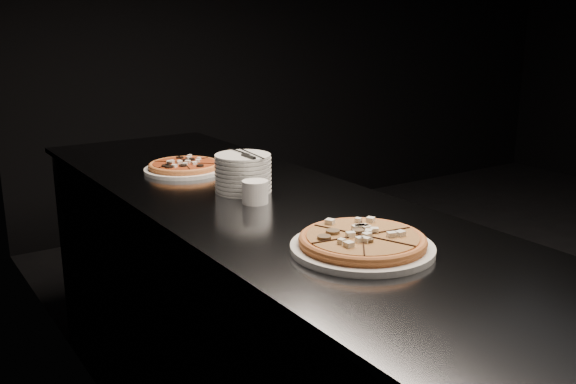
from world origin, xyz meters
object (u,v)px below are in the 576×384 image
counter (260,328)px  pizza_mushroom (362,243)px  pizza_tomato (184,167)px  plate_stack (243,173)px  ramekin (255,191)px  cutlery (247,154)px

counter → pizza_mushroom: pizza_mushroom is taller
counter → pizza_tomato: (-0.05, 0.46, 0.48)m
pizza_mushroom → plate_stack: plate_stack is taller
pizza_tomato → ramekin: size_ratio=4.00×
plate_stack → ramekin: plate_stack is taller
counter → cutlery: size_ratio=12.55×
plate_stack → cutlery: size_ratio=0.94×
counter → cutlery: bearing=85.8°
cutlery → ramekin: cutlery is taller
counter → plate_stack: bearing=90.8°
cutlery → ramekin: bearing=-110.1°
pizza_tomato → cutlery: 0.40m
pizza_mushroom → cutlery: bearing=86.0°
counter → plate_stack: plate_stack is taller
ramekin → pizza_mushroom: bearing=-89.8°
pizza_mushroom → plate_stack: (0.04, 0.66, 0.04)m
pizza_tomato → plate_stack: plate_stack is taller
pizza_tomato → cutlery: size_ratio=1.67×
counter → pizza_tomato: size_ratio=7.51×
pizza_mushroom → pizza_tomato: 1.02m
counter → pizza_mushroom: 0.74m
pizza_mushroom → cutlery: cutlery is taller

